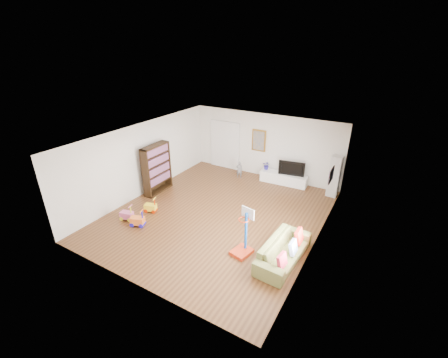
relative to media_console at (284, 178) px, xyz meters
The scene contains 25 objects.
floor 3.58m from the media_console, 107.23° to the right, with size 6.50×7.50×0.00m, color brown.
ceiling 4.35m from the media_console, 107.23° to the right, with size 6.50×7.50×0.00m, color white.
wall_back 1.58m from the media_console, 162.51° to the left, with size 6.50×0.00×2.70m, color silver.
wall_front 7.33m from the media_console, 98.41° to the right, with size 6.50×0.00×2.70m, color silver.
wall_left 5.61m from the media_console, 141.60° to the right, with size 0.00×7.50×2.70m, color white.
wall_right 4.21m from the media_console, 57.33° to the right, with size 0.00×7.50×2.70m, color silver.
navy_accent 3.38m from the media_console, 42.82° to the right, with size 0.01×3.20×1.70m, color black.
olive_wainscot 2.98m from the media_console, 42.82° to the right, with size 0.01×3.20×1.00m, color brown.
doorway 3.09m from the media_console, behind, with size 1.45×0.06×2.10m, color white.
painting_back 1.89m from the media_console, 167.35° to the left, with size 0.62×0.06×0.92m, color gold.
artwork_right 3.08m from the media_console, 40.71° to the right, with size 0.04×0.56×0.46m, color #7F3F8C.
media_console is the anchor object (origin of this frame).
tall_cabinet 2.03m from the media_console, ahead, with size 0.37×0.37×1.59m, color silver.
bookshelf 5.08m from the media_console, 141.54° to the right, with size 0.34×1.29×1.89m, color black.
sofa 4.82m from the media_console, 69.90° to the right, with size 2.07×0.81×0.61m, color olive.
basketball_hoop 4.91m from the media_console, 83.13° to the right, with size 0.47×0.57×1.37m, color red.
ride_on_yellow 5.44m from the media_console, 125.20° to the right, with size 0.39×0.24×0.52m, color yellow.
ride_on_orange 6.04m from the media_console, 118.59° to the right, with size 0.43×0.26×0.57m, color orange.
ride_on_pink 6.26m from the media_console, 123.42° to the right, with size 0.40×0.25×0.54m, color #D45B91.
child 1.88m from the media_console, 166.74° to the right, with size 0.27×0.18×0.74m, color slate.
tv 0.59m from the media_console, 11.47° to the left, with size 1.03×0.14×0.60m, color black.
vase_plant 0.89m from the media_console, behind, with size 0.33×0.28×0.36m, color #2A229B.
pillow_left 5.45m from the media_console, 70.45° to the right, with size 0.09×0.35×0.35m, color #D12F4B.
pillow_center 4.89m from the media_console, 67.19° to the right, with size 0.09×0.35×0.35m, color silver.
pillow_right 4.37m from the media_console, 64.60° to the right, with size 0.10×0.39×0.39m, color red.
Camera 1 is at (4.59, -7.41, 5.34)m, focal length 24.00 mm.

